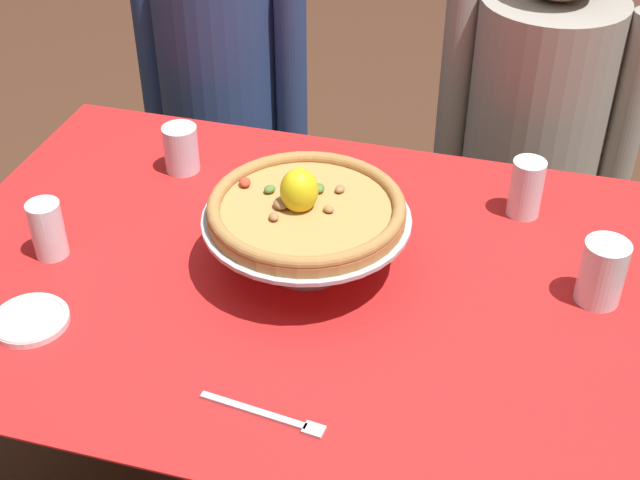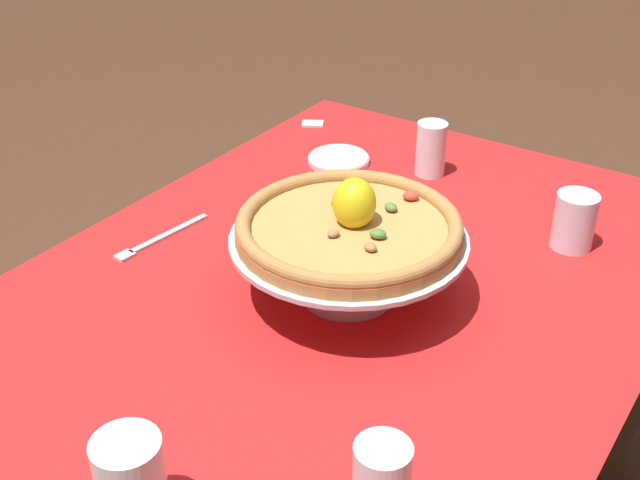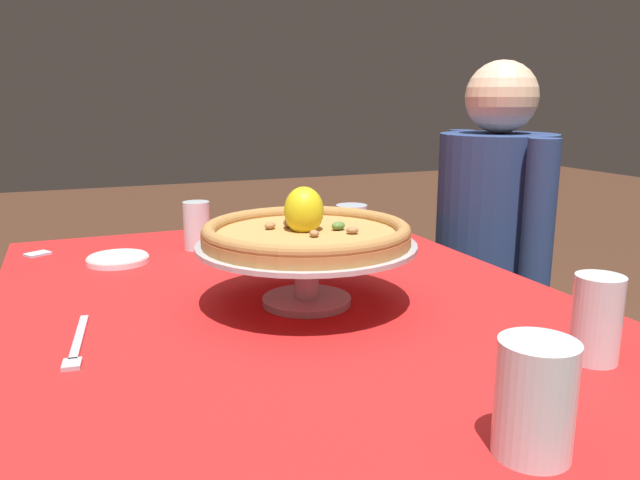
# 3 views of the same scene
# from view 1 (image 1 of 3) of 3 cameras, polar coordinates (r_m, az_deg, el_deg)

# --- Properties ---
(dining_table) EXTENTS (1.30, 0.97, 0.74)m
(dining_table) POSITION_cam_1_polar(r_m,az_deg,el_deg) (1.68, -2.49, -4.54)
(dining_table) COLOR olive
(dining_table) RESTS_ON ground
(pizza_stand) EXTENTS (0.37, 0.37, 0.11)m
(pizza_stand) POSITION_cam_1_polar(r_m,az_deg,el_deg) (1.58, -0.87, 0.72)
(pizza_stand) COLOR #B7B7C1
(pizza_stand) RESTS_ON dining_table
(pizza) EXTENTS (0.35, 0.35, 0.09)m
(pizza) POSITION_cam_1_polar(r_m,az_deg,el_deg) (1.55, -0.92, 2.11)
(pizza) COLOR #BC8447
(pizza) RESTS_ON pizza_stand
(water_glass_side_right) EXTENTS (0.08, 0.08, 0.12)m
(water_glass_side_right) POSITION_cam_1_polar(r_m,az_deg,el_deg) (1.59, 17.68, -2.22)
(water_glass_side_right) COLOR white
(water_glass_side_right) RESTS_ON dining_table
(water_glass_side_left) EXTENTS (0.06, 0.06, 0.11)m
(water_glass_side_left) POSITION_cam_1_polar(r_m,az_deg,el_deg) (1.70, -17.12, 0.45)
(water_glass_side_left) COLOR silver
(water_glass_side_left) RESTS_ON dining_table
(water_glass_back_left) EXTENTS (0.07, 0.07, 0.10)m
(water_glass_back_left) POSITION_cam_1_polar(r_m,az_deg,el_deg) (1.90, -8.93, 5.65)
(water_glass_back_left) COLOR silver
(water_glass_back_left) RESTS_ON dining_table
(water_glass_back_right) EXTENTS (0.07, 0.07, 0.12)m
(water_glass_back_right) POSITION_cam_1_polar(r_m,az_deg,el_deg) (1.78, 13.13, 3.12)
(water_glass_back_right) COLOR silver
(water_glass_back_right) RESTS_ON dining_table
(side_plate) EXTENTS (0.13, 0.13, 0.02)m
(side_plate) POSITION_cam_1_polar(r_m,az_deg,el_deg) (1.58, -18.19, -4.89)
(side_plate) COLOR white
(side_plate) RESTS_ON dining_table
(dinner_fork) EXTENTS (0.20, 0.04, 0.01)m
(dinner_fork) POSITION_cam_1_polar(r_m,az_deg,el_deg) (1.36, -3.31, -11.25)
(dinner_fork) COLOR #B7B7C1
(dinner_fork) RESTS_ON dining_table
(diner_left) EXTENTS (0.48, 0.35, 1.18)m
(diner_left) POSITION_cam_1_polar(r_m,az_deg,el_deg) (2.43, -6.18, 7.32)
(diner_left) COLOR navy
(diner_left) RESTS_ON ground
(diner_right) EXTENTS (0.50, 0.37, 1.20)m
(diner_right) POSITION_cam_1_polar(r_m,az_deg,el_deg) (2.32, 13.44, 5.48)
(diner_right) COLOR #1E3833
(diner_right) RESTS_ON ground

